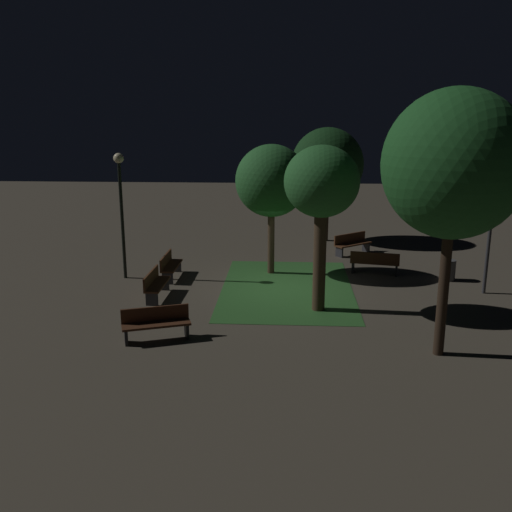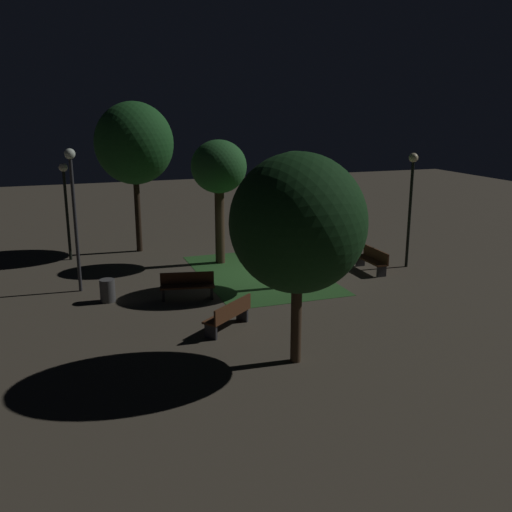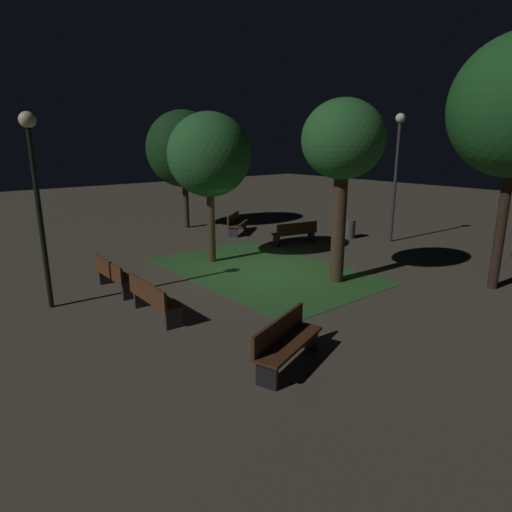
% 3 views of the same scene
% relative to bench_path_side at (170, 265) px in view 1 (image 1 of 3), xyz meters
% --- Properties ---
extents(ground_plane, '(60.00, 60.00, 0.00)m').
position_rel_bench_path_side_xyz_m(ground_plane, '(1.15, 4.10, -0.48)').
color(ground_plane, '#4C4438').
extents(grass_lawn, '(7.04, 4.48, 0.01)m').
position_rel_bench_path_side_xyz_m(grass_lawn, '(1.05, 4.31, -0.48)').
color(grass_lawn, '#2D6028').
rests_on(grass_lawn, ground).
extents(bench_path_side, '(1.80, 0.49, 0.88)m').
position_rel_bench_path_side_xyz_m(bench_path_side, '(0.00, 0.00, 0.00)').
color(bench_path_side, '#512D19').
rests_on(bench_path_side, ground).
extents(bench_near_trees, '(1.81, 0.50, 0.88)m').
position_rel_bench_path_side_xyz_m(bench_near_trees, '(2.29, 0.00, 0.00)').
color(bench_near_trees, '#512D19').
rests_on(bench_near_trees, ground).
extents(bench_corner, '(1.51, 1.70, 0.88)m').
position_rel_bench_path_side_xyz_m(bench_corner, '(-3.99, 7.07, 0.00)').
color(bench_corner, '#512D19').
rests_on(bench_corner, ground).
extents(bench_by_lamp, '(1.05, 1.86, 0.88)m').
position_rel_bench_path_side_xyz_m(bench_by_lamp, '(5.79, 0.83, 0.00)').
color(bench_by_lamp, '#422314').
rests_on(bench_by_lamp, ground).
extents(bench_lawn_edge, '(0.84, 1.86, 0.88)m').
position_rel_bench_path_side_xyz_m(bench_lawn_edge, '(-0.84, 7.57, 0.00)').
color(bench_lawn_edge, '#422314').
rests_on(bench_lawn_edge, ground).
extents(tree_left_canopy, '(3.31, 3.31, 5.27)m').
position_rel_bench_path_side_xyz_m(tree_left_canopy, '(-6.55, 6.09, 3.08)').
color(tree_left_canopy, '#423021').
rests_on(tree_left_canopy, ground).
extents(tree_back_right, '(3.35, 3.35, 6.49)m').
position_rel_bench_path_side_xyz_m(tree_back_right, '(6.31, 8.13, 4.24)').
color(tree_back_right, '#2D2116').
rests_on(tree_back_right, ground).
extents(tree_right_canopy, '(2.64, 2.64, 4.81)m').
position_rel_bench_path_side_xyz_m(tree_right_canopy, '(-0.84, 3.69, 2.99)').
color(tree_right_canopy, '#423021').
rests_on(tree_right_canopy, ground).
extents(tree_lawn_side, '(2.22, 2.22, 5.01)m').
position_rel_bench_path_side_xyz_m(tree_lawn_side, '(3.19, 5.28, 3.37)').
color(tree_lawn_side, '#423021').
rests_on(tree_lawn_side, ground).
extents(lamp_post_path_center, '(0.36, 0.36, 4.93)m').
position_rel_bench_path_side_xyz_m(lamp_post_path_center, '(1.22, 10.93, 2.83)').
color(lamp_post_path_center, '#333338').
rests_on(lamp_post_path_center, ground).
extents(lamp_post_near_wall, '(0.36, 0.36, 4.54)m').
position_rel_bench_path_side_xyz_m(lamp_post_near_wall, '(0.11, -1.63, 2.60)').
color(lamp_post_near_wall, black).
rests_on(lamp_post_near_wall, ground).
extents(trash_bin, '(0.50, 0.50, 0.76)m').
position_rel_bench_path_side_xyz_m(trash_bin, '(-0.25, 10.13, -0.10)').
color(trash_bin, '#4C4C4C').
rests_on(trash_bin, ground).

